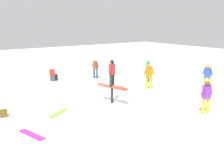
{
  "coord_description": "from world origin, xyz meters",
  "views": [
    {
      "loc": [
        10.1,
        -7.16,
        4.1
      ],
      "look_at": [
        0.0,
        0.0,
        1.51
      ],
      "focal_mm": 40.0,
      "sensor_mm": 36.0,
      "label": 1
    }
  ],
  "objects_px": {
    "rail_feature": "(112,89)",
    "folding_chair": "(53,75)",
    "bystander_blue": "(207,76)",
    "bystander_purple": "(206,95)",
    "backpack_on_snow": "(3,113)",
    "bystander_brown": "(95,67)",
    "loose_snowboard_white": "(181,125)",
    "bystander_green": "(148,70)",
    "loose_snowboard_magenta": "(32,135)",
    "bystander_orange": "(149,75)",
    "main_rider_on_rail": "(112,73)",
    "loose_snowboard_lime": "(59,113)"
  },
  "relations": [
    {
      "from": "bystander_orange",
      "to": "backpack_on_snow",
      "type": "bearing_deg",
      "value": -152.19
    },
    {
      "from": "bystander_blue",
      "to": "loose_snowboard_magenta",
      "type": "xyz_separation_m",
      "value": [
        0.18,
        -11.08,
        -0.85
      ]
    },
    {
      "from": "rail_feature",
      "to": "folding_chair",
      "type": "bearing_deg",
      "value": 170.36
    },
    {
      "from": "bystander_orange",
      "to": "backpack_on_snow",
      "type": "height_order",
      "value": "bystander_orange"
    },
    {
      "from": "bystander_orange",
      "to": "loose_snowboard_magenta",
      "type": "bearing_deg",
      "value": -134.81
    },
    {
      "from": "rail_feature",
      "to": "backpack_on_snow",
      "type": "bearing_deg",
      "value": -117.29
    },
    {
      "from": "bystander_orange",
      "to": "bystander_purple",
      "type": "relative_size",
      "value": 1.03
    },
    {
      "from": "bystander_orange",
      "to": "folding_chair",
      "type": "height_order",
      "value": "bystander_orange"
    },
    {
      "from": "loose_snowboard_magenta",
      "to": "main_rider_on_rail",
      "type": "bearing_deg",
      "value": 89.96
    },
    {
      "from": "loose_snowboard_magenta",
      "to": "folding_chair",
      "type": "xyz_separation_m",
      "value": [
        -7.82,
        4.09,
        0.4
      ]
    },
    {
      "from": "bystander_brown",
      "to": "loose_snowboard_white",
      "type": "xyz_separation_m",
      "value": [
        9.41,
        -1.72,
        -0.81
      ]
    },
    {
      "from": "bystander_orange",
      "to": "bystander_purple",
      "type": "xyz_separation_m",
      "value": [
        4.61,
        -0.84,
        -0.02
      ]
    },
    {
      "from": "rail_feature",
      "to": "backpack_on_snow",
      "type": "distance_m",
      "value": 5.21
    },
    {
      "from": "folding_chair",
      "to": "bystander_purple",
      "type": "bearing_deg",
      "value": 162.75
    },
    {
      "from": "main_rider_on_rail",
      "to": "bystander_green",
      "type": "distance_m",
      "value": 5.31
    },
    {
      "from": "rail_feature",
      "to": "backpack_on_snow",
      "type": "height_order",
      "value": "rail_feature"
    },
    {
      "from": "bystander_green",
      "to": "bystander_brown",
      "type": "xyz_separation_m",
      "value": [
        -3.14,
        -2.35,
        -0.05
      ]
    },
    {
      "from": "bystander_green",
      "to": "loose_snowboard_lime",
      "type": "bearing_deg",
      "value": -22.41
    },
    {
      "from": "rail_feature",
      "to": "bystander_brown",
      "type": "bearing_deg",
      "value": 142.26
    },
    {
      "from": "bystander_brown",
      "to": "loose_snowboard_lime",
      "type": "xyz_separation_m",
      "value": [
        5.31,
        -5.26,
        -0.81
      ]
    },
    {
      "from": "rail_feature",
      "to": "backpack_on_snow",
      "type": "xyz_separation_m",
      "value": [
        -1.16,
        -5.05,
        -0.57
      ]
    },
    {
      "from": "loose_snowboard_lime",
      "to": "rail_feature",
      "type": "bearing_deg",
      "value": -36.25
    },
    {
      "from": "bystander_brown",
      "to": "backpack_on_snow",
      "type": "distance_m",
      "value": 8.6
    },
    {
      "from": "bystander_green",
      "to": "bystander_purple",
      "type": "distance_m",
      "value": 6.41
    },
    {
      "from": "rail_feature",
      "to": "loose_snowboard_magenta",
      "type": "xyz_separation_m",
      "value": [
        1.35,
        -4.62,
        -0.73
      ]
    },
    {
      "from": "main_rider_on_rail",
      "to": "bystander_orange",
      "type": "relative_size",
      "value": 0.86
    },
    {
      "from": "bystander_green",
      "to": "bystander_orange",
      "type": "height_order",
      "value": "bystander_orange"
    },
    {
      "from": "bystander_brown",
      "to": "loose_snowboard_magenta",
      "type": "relative_size",
      "value": 1.07
    },
    {
      "from": "bystander_blue",
      "to": "bystander_purple",
      "type": "xyz_separation_m",
      "value": [
        2.56,
        -3.86,
        -0.0
      ]
    },
    {
      "from": "bystander_purple",
      "to": "loose_snowboard_white",
      "type": "height_order",
      "value": "bystander_purple"
    },
    {
      "from": "bystander_green",
      "to": "loose_snowboard_magenta",
      "type": "xyz_separation_m",
      "value": [
        3.68,
        -9.33,
        -0.85
      ]
    },
    {
      "from": "rail_feature",
      "to": "main_rider_on_rail",
      "type": "bearing_deg",
      "value": 0.0
    },
    {
      "from": "main_rider_on_rail",
      "to": "bystander_brown",
      "type": "xyz_separation_m",
      "value": [
        -5.47,
        2.37,
        -0.76
      ]
    },
    {
      "from": "loose_snowboard_magenta",
      "to": "rail_feature",
      "type": "bearing_deg",
      "value": 89.96
    },
    {
      "from": "rail_feature",
      "to": "loose_snowboard_white",
      "type": "bearing_deg",
      "value": -5.03
    },
    {
      "from": "bystander_green",
      "to": "folding_chair",
      "type": "bearing_deg",
      "value": -76.64
    },
    {
      "from": "bystander_blue",
      "to": "folding_chair",
      "type": "distance_m",
      "value": 10.36
    },
    {
      "from": "main_rider_on_rail",
      "to": "folding_chair",
      "type": "distance_m",
      "value": 6.59
    },
    {
      "from": "rail_feature",
      "to": "loose_snowboard_lime",
      "type": "xyz_separation_m",
      "value": [
        -0.16,
        -2.89,
        -0.73
      ]
    },
    {
      "from": "folding_chair",
      "to": "loose_snowboard_lime",
      "type": "bearing_deg",
      "value": 125.14
    },
    {
      "from": "bystander_green",
      "to": "main_rider_on_rail",
      "type": "bearing_deg",
      "value": -12.04
    },
    {
      "from": "rail_feature",
      "to": "bystander_green",
      "type": "xyz_separation_m",
      "value": [
        -2.33,
        4.71,
        0.13
      ]
    },
    {
      "from": "rail_feature",
      "to": "bystander_green",
      "type": "distance_m",
      "value": 5.26
    },
    {
      "from": "loose_snowboard_lime",
      "to": "backpack_on_snow",
      "type": "xyz_separation_m",
      "value": [
        -1.01,
        -2.16,
        0.16
      ]
    },
    {
      "from": "folding_chair",
      "to": "bystander_brown",
      "type": "bearing_deg",
      "value": -143.39
    },
    {
      "from": "main_rider_on_rail",
      "to": "loose_snowboard_white",
      "type": "bearing_deg",
      "value": -19.74
    },
    {
      "from": "main_rider_on_rail",
      "to": "loose_snowboard_lime",
      "type": "relative_size",
      "value": 1.05
    },
    {
      "from": "rail_feature",
      "to": "loose_snowboard_lime",
      "type": "bearing_deg",
      "value": -107.43
    },
    {
      "from": "bystander_purple",
      "to": "loose_snowboard_white",
      "type": "bearing_deg",
      "value": 18.66
    },
    {
      "from": "bystander_brown",
      "to": "loose_snowboard_white",
      "type": "height_order",
      "value": "bystander_brown"
    }
  ]
}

